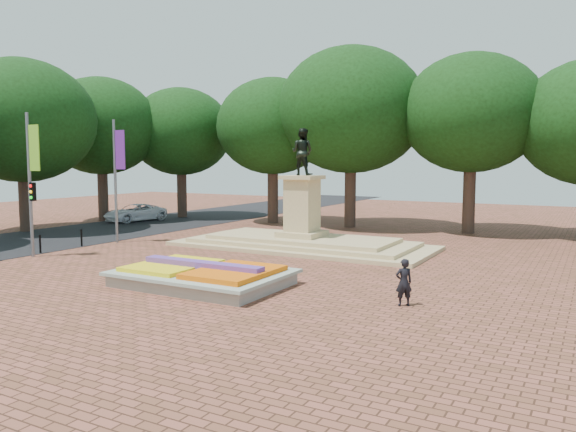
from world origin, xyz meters
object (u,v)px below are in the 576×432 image
object	(u,v)px
flower_bed	(203,275)
van	(135,213)
monument	(302,231)
pedestrian	(404,282)

from	to	relation	value
flower_bed	van	bearing A→B (deg)	140.27
flower_bed	monument	size ratio (longest dim) A/B	0.45
pedestrian	van	bearing A→B (deg)	-68.08
van	flower_bed	bearing A→B (deg)	-26.70
monument	van	bearing A→B (deg)	163.05
pedestrian	flower_bed	bearing A→B (deg)	-33.06
monument	flower_bed	bearing A→B (deg)	-84.13
flower_bed	pedestrian	world-z (taller)	pedestrian
flower_bed	monument	distance (m)	10.07
monument	pedestrian	bearing A→B (deg)	-47.15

